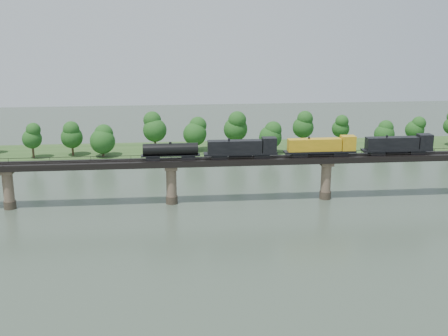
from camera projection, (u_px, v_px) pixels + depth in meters
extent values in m
plane|color=#334133|center=(173.00, 250.00, 114.26)|extent=(400.00, 400.00, 0.00)
cube|color=#2A4A1D|center=(170.00, 151.00, 195.78)|extent=(300.00, 24.00, 1.60)
cylinder|color=#473A2D|center=(10.00, 205.00, 138.98)|extent=(3.00, 3.00, 2.00)
cylinder|color=#77604E|center=(8.00, 187.00, 137.82)|extent=(2.60, 2.60, 9.00)
cube|color=#77604E|center=(7.00, 172.00, 136.79)|extent=(3.20, 3.20, 1.00)
cylinder|color=#473A2D|center=(172.00, 200.00, 142.85)|extent=(3.00, 3.00, 2.00)
cylinder|color=#77604E|center=(171.00, 183.00, 141.69)|extent=(2.60, 2.60, 9.00)
cube|color=#77604E|center=(171.00, 167.00, 140.66)|extent=(3.20, 3.20, 1.00)
cylinder|color=#473A2D|center=(325.00, 195.00, 146.71)|extent=(3.00, 3.00, 2.00)
cylinder|color=#77604E|center=(326.00, 178.00, 145.55)|extent=(2.60, 2.60, 9.00)
cube|color=#77604E|center=(327.00, 163.00, 144.52)|extent=(3.20, 3.20, 1.00)
cube|color=black|center=(171.00, 163.00, 140.33)|extent=(220.00, 5.00, 1.50)
cube|color=black|center=(171.00, 160.00, 139.40)|extent=(220.00, 0.12, 0.16)
cube|color=black|center=(171.00, 159.00, 140.84)|extent=(220.00, 0.12, 0.16)
cube|color=black|center=(171.00, 159.00, 137.65)|extent=(220.00, 0.10, 0.10)
cube|color=black|center=(171.00, 155.00, 142.27)|extent=(220.00, 0.10, 0.10)
cube|color=black|center=(171.00, 161.00, 137.74)|extent=(0.08, 0.08, 0.70)
cube|color=black|center=(171.00, 156.00, 142.36)|extent=(0.08, 0.08, 0.70)
cylinder|color=#382619|center=(33.00, 153.00, 182.47)|extent=(0.70, 0.70, 3.51)
sphere|color=#144513|center=(32.00, 139.00, 181.27)|extent=(6.31, 6.31, 6.31)
sphere|color=#144513|center=(31.00, 130.00, 180.52)|extent=(4.73, 4.73, 4.73)
cylinder|color=#382619|center=(73.00, 151.00, 186.10)|extent=(0.70, 0.70, 3.34)
sphere|color=#144513|center=(72.00, 137.00, 184.95)|extent=(7.18, 7.18, 7.18)
sphere|color=#144513|center=(71.00, 129.00, 184.23)|extent=(5.39, 5.39, 5.39)
cylinder|color=#382619|center=(103.00, 152.00, 184.57)|extent=(0.70, 0.70, 2.83)
sphere|color=#144513|center=(103.00, 141.00, 183.60)|extent=(8.26, 8.26, 8.26)
sphere|color=#144513|center=(102.00, 134.00, 182.99)|extent=(6.19, 6.19, 6.19)
cylinder|color=#382619|center=(155.00, 145.00, 192.34)|extent=(0.70, 0.70, 3.96)
sphere|color=#144513|center=(155.00, 130.00, 190.98)|extent=(8.07, 8.07, 8.07)
sphere|color=#144513|center=(155.00, 121.00, 190.12)|extent=(6.05, 6.05, 6.05)
cylinder|color=#382619|center=(195.00, 146.00, 192.26)|extent=(0.70, 0.70, 3.27)
sphere|color=#144513|center=(195.00, 134.00, 191.14)|extent=(8.03, 8.03, 8.03)
sphere|color=#144513|center=(195.00, 126.00, 190.44)|extent=(6.02, 6.02, 6.02)
cylinder|color=#382619|center=(235.00, 144.00, 194.67)|extent=(0.70, 0.70, 3.92)
sphere|color=#144513|center=(236.00, 129.00, 193.32)|extent=(8.29, 8.29, 8.29)
sphere|color=#144513|center=(236.00, 120.00, 192.48)|extent=(6.21, 6.21, 6.21)
cylinder|color=#382619|center=(270.00, 149.00, 189.15)|extent=(0.70, 0.70, 3.02)
sphere|color=#144513|center=(270.00, 137.00, 188.11)|extent=(7.74, 7.74, 7.74)
sphere|color=#144513|center=(271.00, 130.00, 187.46)|extent=(5.80, 5.80, 5.80)
cylinder|color=#382619|center=(303.00, 142.00, 198.67)|extent=(0.70, 0.70, 3.80)
sphere|color=#144513|center=(303.00, 127.00, 197.36)|extent=(7.47, 7.47, 7.47)
sphere|color=#144513|center=(303.00, 119.00, 196.55)|extent=(5.60, 5.60, 5.60)
cylinder|color=#382619|center=(340.00, 141.00, 200.26)|extent=(0.70, 0.70, 3.38)
sphere|color=#144513|center=(341.00, 129.00, 199.10)|extent=(6.23, 6.23, 6.23)
sphere|color=#144513|center=(341.00, 121.00, 198.37)|extent=(4.67, 4.67, 4.67)
cylinder|color=#382619|center=(383.00, 145.00, 196.03)|extent=(0.70, 0.70, 2.77)
sphere|color=#144513|center=(384.00, 134.00, 195.08)|extent=(7.04, 7.04, 7.04)
sphere|color=#144513|center=(385.00, 128.00, 194.49)|extent=(5.28, 5.28, 5.28)
cylinder|color=#382619|center=(414.00, 141.00, 202.28)|extent=(0.70, 0.70, 2.94)
sphere|color=#144513|center=(415.00, 130.00, 201.26)|extent=(6.73, 6.73, 6.73)
sphere|color=#144513|center=(415.00, 123.00, 200.63)|extent=(5.05, 5.05, 5.05)
cube|color=black|center=(416.00, 152.00, 146.17)|extent=(3.90, 2.34, 1.07)
cube|color=black|center=(377.00, 153.00, 145.13)|extent=(3.90, 2.34, 1.07)
cube|color=black|center=(397.00, 150.00, 145.48)|extent=(18.53, 2.93, 0.49)
cube|color=black|center=(392.00, 143.00, 144.87)|extent=(13.65, 2.63, 3.12)
cube|color=black|center=(425.00, 141.00, 145.64)|extent=(3.51, 2.93, 3.71)
cylinder|color=black|center=(397.00, 152.00, 145.61)|extent=(5.85, 1.37, 1.37)
cube|color=black|center=(340.00, 154.00, 144.19)|extent=(3.90, 2.34, 1.07)
cube|color=black|center=(299.00, 155.00, 143.16)|extent=(3.90, 2.34, 1.07)
cube|color=black|center=(320.00, 152.00, 143.50)|extent=(18.53, 2.93, 0.49)
cube|color=gold|center=(314.00, 145.00, 142.89)|extent=(13.65, 2.63, 3.12)
cube|color=gold|center=(348.00, 143.00, 143.66)|extent=(3.51, 2.93, 3.71)
cylinder|color=black|center=(320.00, 154.00, 143.64)|extent=(5.85, 1.37, 1.37)
cube|color=black|center=(261.00, 155.00, 142.21)|extent=(3.90, 2.34, 1.07)
cube|color=black|center=(219.00, 156.00, 141.18)|extent=(3.90, 2.34, 1.07)
cube|color=black|center=(240.00, 153.00, 141.52)|extent=(18.53, 2.93, 0.49)
cube|color=black|center=(235.00, 147.00, 140.92)|extent=(13.65, 2.63, 3.12)
cube|color=black|center=(269.00, 145.00, 141.69)|extent=(3.51, 2.93, 3.71)
cylinder|color=black|center=(240.00, 155.00, 141.66)|extent=(5.85, 1.37, 1.37)
cube|color=black|center=(188.00, 157.00, 140.43)|extent=(3.41, 2.15, 1.07)
cube|color=black|center=(153.00, 158.00, 139.58)|extent=(3.41, 2.15, 1.07)
cube|color=black|center=(171.00, 155.00, 139.84)|extent=(14.63, 2.34, 0.29)
cylinder|color=black|center=(170.00, 149.00, 139.44)|extent=(13.65, 2.93, 2.93)
cylinder|color=black|center=(170.00, 143.00, 139.03)|extent=(0.68, 0.68, 0.49)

